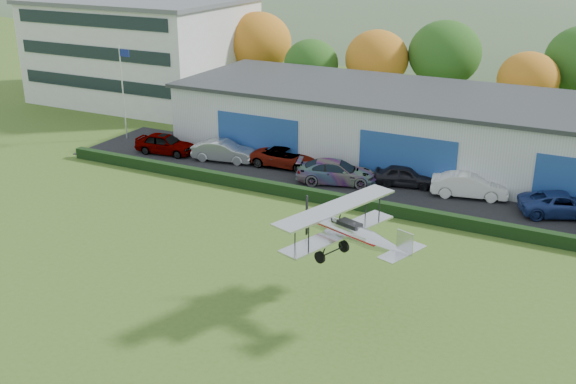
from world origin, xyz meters
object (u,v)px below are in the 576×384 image
at_px(car_1, 224,151).
at_px(car_3, 336,172).
at_px(car_0, 165,144).
at_px(flagpole, 123,84).
at_px(biplane, 351,231).
at_px(car_5, 469,185).
at_px(office_block, 143,49).
at_px(car_6, 563,204).
at_px(hangar, 432,128).
at_px(car_4, 405,176).
at_px(car_2, 286,158).

distance_m(car_1, car_3, 9.77).
bearing_deg(car_0, flagpole, 63.65).
height_order(car_3, biplane, biplane).
xyz_separation_m(flagpole, car_1, (10.69, -1.46, -3.93)).
bearing_deg(biplane, car_5, 103.02).
relative_size(office_block, flagpole, 2.57).
bearing_deg(car_6, biplane, 132.12).
bearing_deg(car_1, car_0, 85.80).
xyz_separation_m(office_block, car_1, (18.80, -14.46, -4.36)).
bearing_deg(car_0, hangar, -74.01).
relative_size(flagpole, car_3, 1.40).
bearing_deg(car_4, car_5, -102.38).
distance_m(car_3, car_6, 15.05).
xyz_separation_m(hangar, car_4, (0.08, -6.31, -1.88)).
bearing_deg(office_block, car_4, -21.96).
distance_m(office_block, flagpole, 15.33).
relative_size(car_2, biplane, 0.73).
bearing_deg(car_6, car_0, 69.27).
distance_m(car_0, car_4, 19.54).
height_order(hangar, car_4, hangar).
bearing_deg(car_4, hangar, -10.70).
height_order(car_0, car_4, car_0).
bearing_deg(office_block, car_5, -19.65).
height_order(car_2, biplane, biplane).
bearing_deg(flagpole, car_2, -1.92).
distance_m(car_2, car_4, 9.33).
bearing_deg(office_block, hangar, -12.01).
xyz_separation_m(car_2, biplane, (12.08, -16.92, 3.22)).
distance_m(car_3, car_4, 4.83).
height_order(hangar, car_3, hangar).
relative_size(hangar, biplane, 5.67).
bearing_deg(car_2, car_4, -92.80).
relative_size(car_2, car_5, 1.04).
height_order(office_block, car_4, office_block).
xyz_separation_m(car_1, car_6, (24.77, 0.49, -0.05)).
bearing_deg(biplane, car_3, 134.09).
xyz_separation_m(office_block, car_6, (43.57, -13.97, -4.41)).
bearing_deg(flagpole, car_1, -7.79).
relative_size(car_1, car_5, 0.97).
xyz_separation_m(flagpole, biplane, (27.71, -17.44, -0.79)).
bearing_deg(car_6, car_2, 66.02).
height_order(car_0, car_5, car_5).
distance_m(car_1, car_5, 18.79).
relative_size(hangar, car_4, 9.52).
distance_m(office_block, biplane, 47.03).
distance_m(car_3, biplane, 17.33).
bearing_deg(car_3, car_6, -103.36).
bearing_deg(car_5, car_6, -107.40).
bearing_deg(car_3, biplane, -172.14).
bearing_deg(car_6, flagpole, 65.74).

